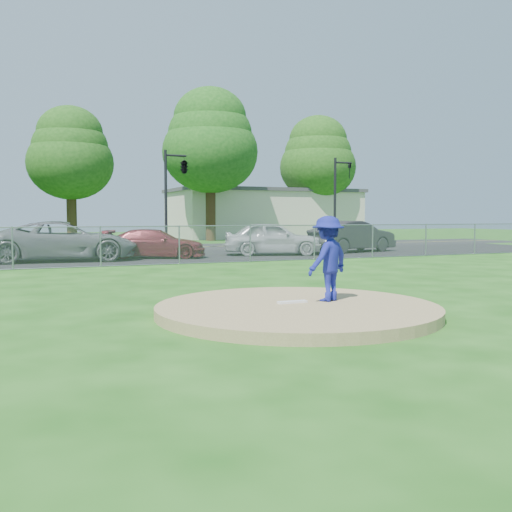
{
  "coord_description": "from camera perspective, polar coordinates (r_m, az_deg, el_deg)",
  "views": [
    {
      "loc": [
        -4.95,
        -9.62,
        1.88
      ],
      "look_at": [
        0.0,
        2.0,
        1.0
      ],
      "focal_mm": 40.0,
      "sensor_mm": 36.0,
      "label": 1
    }
  ],
  "objects": [
    {
      "name": "parked_car_darkred",
      "position": [
        25.98,
        -10.01,
        1.24
      ],
      "size": [
        4.82,
        3.28,
        1.3
      ],
      "primitive_type": "imported",
      "rotation": [
        0.0,
        0.0,
        1.21
      ],
      "color": "maroon",
      "rests_on": "parking_lot"
    },
    {
      "name": "tree_center",
      "position": [
        44.04,
        -18.07,
        9.78
      ],
      "size": [
        6.16,
        6.16,
        9.84
      ],
      "color": "#322312",
      "rests_on": "ground"
    },
    {
      "name": "tree_far_right",
      "position": [
        51.38,
        6.2,
        9.76
      ],
      "size": [
        6.72,
        6.72,
        10.74
      ],
      "color": "#381F14",
      "rests_on": "ground"
    },
    {
      "name": "traffic_signal_center",
      "position": [
        32.97,
        -7.38,
        8.71
      ],
      "size": [
        1.42,
        2.48,
        5.6
      ],
      "color": "black",
      "rests_on": "ground"
    },
    {
      "name": "commercial_building",
      "position": [
        52.03,
        0.67,
        4.3
      ],
      "size": [
        16.4,
        9.4,
        4.3
      ],
      "color": "#BDB9A1",
      "rests_on": "ground"
    },
    {
      "name": "traffic_signal_right",
      "position": [
        37.02,
        8.22,
        6.25
      ],
      "size": [
        1.28,
        0.2,
        5.6
      ],
      "color": "black",
      "rests_on": "ground"
    },
    {
      "name": "ground",
      "position": [
        20.32,
        -8.88,
        -1.37
      ],
      "size": [
        120.0,
        120.0,
        0.0
      ],
      "primitive_type": "plane",
      "color": "#154910",
      "rests_on": "ground"
    },
    {
      "name": "tree_right",
      "position": [
        44.27,
        -4.6,
        11.47
      ],
      "size": [
        7.28,
        7.28,
        11.63
      ],
      "color": "#322012",
      "rests_on": "ground"
    },
    {
      "name": "parking_lot",
      "position": [
        26.65,
        -12.31,
        -0.13
      ],
      "size": [
        50.0,
        8.0,
        0.01
      ],
      "primitive_type": "cube",
      "color": "black",
      "rests_on": "ground"
    },
    {
      "name": "parked_car_charcoal",
      "position": [
        30.31,
        9.61,
        1.95
      ],
      "size": [
        5.22,
        2.83,
        1.63
      ],
      "primitive_type": "imported",
      "rotation": [
        0.0,
        0.0,
        1.8
      ],
      "color": "#27272A",
      "rests_on": "parking_lot"
    },
    {
      "name": "parked_car_gray",
      "position": [
        25.22,
        -18.64,
        1.43
      ],
      "size": [
        6.22,
        3.28,
        1.67
      ],
      "primitive_type": "imported",
      "rotation": [
        0.0,
        0.0,
        1.48
      ],
      "color": "slate",
      "rests_on": "parking_lot"
    },
    {
      "name": "pitchers_mound",
      "position": [
        10.96,
        4.12,
        -5.37
      ],
      "size": [
        5.4,
        5.4,
        0.2
      ],
      "primitive_type": "cylinder",
      "color": "#907A4F",
      "rests_on": "ground"
    },
    {
      "name": "parked_car_pearl",
      "position": [
        27.63,
        1.66,
        1.78
      ],
      "size": [
        5.08,
        3.28,
        1.61
      ],
      "primitive_type": "imported",
      "rotation": [
        0.0,
        0.0,
        1.25
      ],
      "color": "silver",
      "rests_on": "parking_lot"
    },
    {
      "name": "street",
      "position": [
        34.03,
        -14.68,
        0.7
      ],
      "size": [
        60.0,
        7.0,
        0.01
      ],
      "primitive_type": "cube",
      "color": "black",
      "rests_on": "ground"
    },
    {
      "name": "pitcher",
      "position": [
        11.38,
        7.2,
        -0.26
      ],
      "size": [
        1.25,
        1.02,
        1.69
      ],
      "primitive_type": "imported",
      "rotation": [
        0.0,
        0.0,
        3.56
      ],
      "color": "navy",
      "rests_on": "pitchers_mound"
    },
    {
      "name": "chain_link_fence",
      "position": [
        22.21,
        -10.17,
        1.01
      ],
      "size": [
        40.0,
        0.06,
        1.5
      ],
      "primitive_type": "cube",
      "color": "gray",
      "rests_on": "ground"
    },
    {
      "name": "pitching_rubber",
      "position": [
        11.12,
        3.65,
        -4.61
      ],
      "size": [
        0.6,
        0.15,
        0.04
      ],
      "primitive_type": "cube",
      "color": "white",
      "rests_on": "pitchers_mound"
    }
  ]
}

